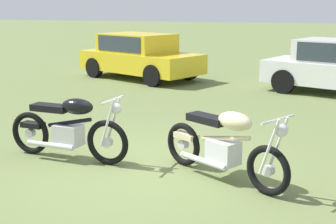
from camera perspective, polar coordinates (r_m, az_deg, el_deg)
name	(u,v)px	position (r m, az deg, el deg)	size (l,w,h in m)	color
ground_plane	(144,166)	(6.76, -3.02, -6.75)	(120.00, 120.00, 0.00)	olive
motorcycle_black	(68,128)	(7.08, -12.31, -2.00)	(2.06, 0.64, 1.02)	black
motorcycle_cream	(224,145)	(6.16, 6.93, -4.07)	(1.92, 1.22, 1.02)	black
car_yellow	(139,54)	(14.79, -3.64, 7.24)	(4.41, 3.13, 1.43)	gold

